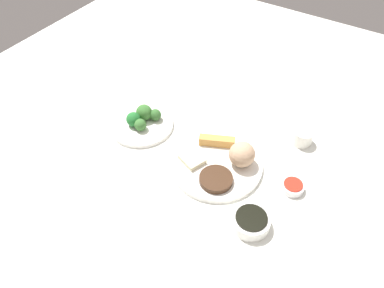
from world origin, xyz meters
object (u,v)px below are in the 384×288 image
main_plate (216,163)px  soy_sauce_bowl (251,222)px  sauce_ramekin_sweet_and_sour (293,187)px  teacup (302,137)px  broccoli_plate (141,124)px

main_plate → soy_sauce_bowl: 0.23m
main_plate → soy_sauce_bowl: soy_sauce_bowl is taller
soy_sauce_bowl → sauce_ramekin_sweet_and_sour: 0.18m
teacup → sauce_ramekin_sweet_and_sour: bearing=103.7°
main_plate → teacup: bearing=-128.2°
broccoli_plate → soy_sauce_bowl: bearing=162.5°
main_plate → broccoli_plate: size_ratio=1.32×
teacup → soy_sauce_bowl: bearing=89.8°
main_plate → soy_sauce_bowl: bearing=143.4°
soy_sauce_bowl → sauce_ramekin_sweet_and_sour: size_ratio=1.56×
broccoli_plate → sauce_ramekin_sweet_and_sour: sauce_ramekin_sweet_and_sour is taller
main_plate → broccoli_plate: bearing=-3.2°
main_plate → soy_sauce_bowl: size_ratio=2.76×
main_plate → teacup: (-0.19, -0.24, 0.02)m
broccoli_plate → teacup: teacup is taller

